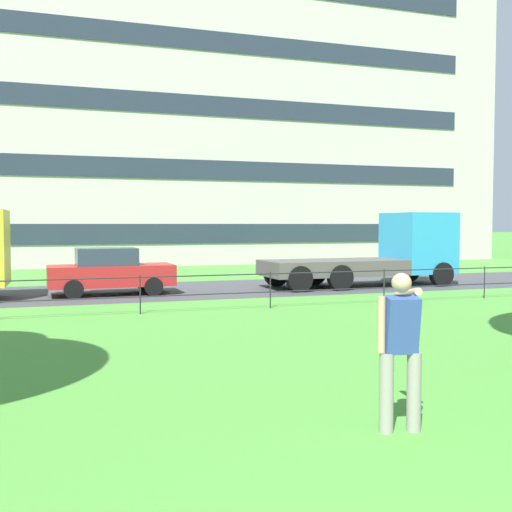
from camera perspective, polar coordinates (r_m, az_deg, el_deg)
The scene contains 6 objects.
street_strip at distance 21.44m, azimuth -12.66°, elevation -3.29°, with size 80.00×6.10×0.01m, color #424247.
park_fence at distance 16.06m, azimuth -10.70°, elevation -2.96°, with size 35.60×0.04×1.00m.
person_thrower at distance 7.06m, azimuth 13.23°, elevation -8.13°, with size 0.62×0.76×1.77m.
car_red_left at distance 20.69m, azimuth -13.38°, elevation -1.37°, with size 4.04×1.89×1.54m.
flatbed_truck_center at distance 23.71m, azimuth 11.85°, elevation 0.25°, with size 7.36×2.58×2.75m.
apartment_building_background at distance 41.19m, azimuth -6.89°, elevation 12.46°, with size 39.40×12.50×18.24m.
Camera 1 is at (-2.18, -0.94, 2.31)m, focal length 43.13 mm.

